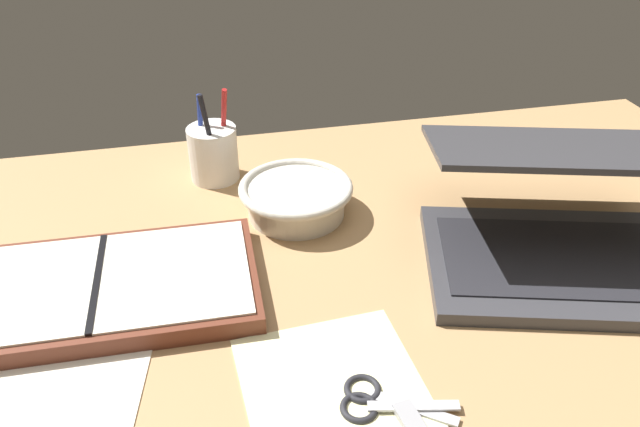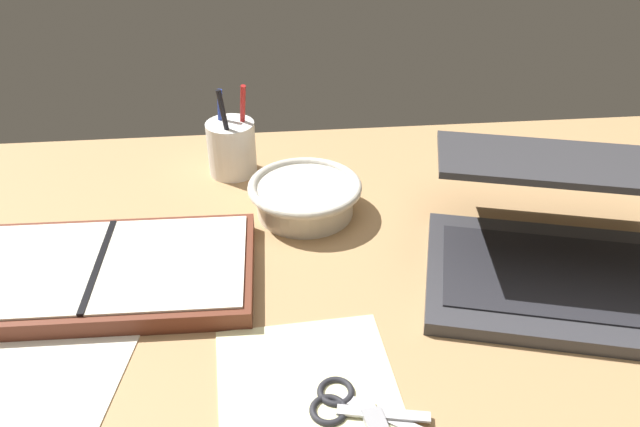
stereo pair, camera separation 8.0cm
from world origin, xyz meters
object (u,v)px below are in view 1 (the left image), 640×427
(planner, at_px, (99,289))
(scissors, at_px, (374,400))
(bowl, at_px, (296,197))
(pen_cup, at_px, (213,152))
(laptop, at_px, (555,222))

(planner, bearing_deg, scissors, -37.72)
(bowl, relative_size, pen_cup, 1.09)
(laptop, bearing_deg, pen_cup, 159.30)
(laptop, xyz_separation_m, scissors, (-0.30, -0.19, -0.05))
(bowl, height_order, planner, bowl)
(pen_cup, bearing_deg, laptop, -36.35)
(bowl, relative_size, scissors, 1.35)
(bowl, xyz_separation_m, pen_cup, (-0.11, 0.14, 0.02))
(laptop, height_order, bowl, laptop)
(pen_cup, relative_size, scissors, 1.24)
(laptop, xyz_separation_m, bowl, (-0.31, 0.17, -0.02))
(planner, bearing_deg, bowl, 27.71)
(bowl, xyz_separation_m, planner, (-0.27, -0.13, -0.02))
(laptop, relative_size, scissors, 3.25)
(bowl, distance_m, scissors, 0.36)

